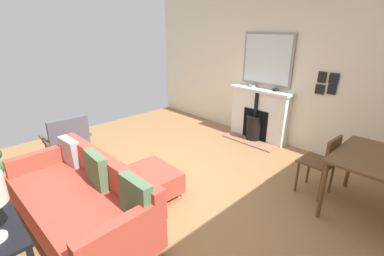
% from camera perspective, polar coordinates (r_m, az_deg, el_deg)
% --- Properties ---
extents(ground_plane, '(5.51, 6.26, 0.01)m').
position_cam_1_polar(ground_plane, '(3.86, -6.50, -13.08)').
color(ground_plane, olive).
extents(wall_left, '(0.12, 6.26, 2.71)m').
position_cam_1_polar(wall_left, '(5.39, 17.08, 11.51)').
color(wall_left, silver).
rests_on(wall_left, ground).
extents(fireplace, '(0.58, 1.24, 1.02)m').
position_cam_1_polar(fireplace, '(5.47, 13.77, 2.35)').
color(fireplace, '#93664C').
rests_on(fireplace, ground).
extents(mirror_over_mantel, '(0.04, 1.02, 0.95)m').
position_cam_1_polar(mirror_over_mantel, '(5.36, 15.55, 13.75)').
color(mirror_over_mantel, gray).
extents(mantel_bowl_near, '(0.14, 0.14, 0.04)m').
position_cam_1_polar(mantel_bowl_near, '(5.47, 12.59, 8.67)').
color(mantel_bowl_near, '#9E9384').
rests_on(mantel_bowl_near, fireplace).
extents(mantel_bowl_far, '(0.11, 0.11, 0.04)m').
position_cam_1_polar(mantel_bowl_far, '(5.22, 17.16, 7.71)').
color(mantel_bowl_far, black).
rests_on(mantel_bowl_far, fireplace).
extents(sofa, '(0.94, 2.00, 0.82)m').
position_cam_1_polar(sofa, '(3.31, -22.02, -13.82)').
color(sofa, '#B2B2B7').
rests_on(sofa, ground).
extents(ottoman, '(0.69, 0.74, 0.36)m').
position_cam_1_polar(ottoman, '(3.67, -9.03, -10.97)').
color(ottoman, '#B2B2B7').
rests_on(ottoman, ground).
extents(armchair_accent, '(0.71, 0.62, 0.81)m').
position_cam_1_polar(armchair_accent, '(4.83, -24.78, -1.71)').
color(armchair_accent, brown).
rests_on(armchair_accent, ground).
extents(dining_table, '(1.04, 0.86, 0.76)m').
position_cam_1_polar(dining_table, '(3.73, 34.48, -6.51)').
color(dining_table, brown).
rests_on(dining_table, ground).
extents(dining_chair_near_fireplace, '(0.42, 0.42, 0.85)m').
position_cam_1_polar(dining_chair_near_fireplace, '(3.90, 25.92, -6.14)').
color(dining_chair_near_fireplace, brown).
rests_on(dining_chair_near_fireplace, ground).
extents(photo_gallery_row, '(0.02, 0.33, 0.37)m').
position_cam_1_polar(photo_gallery_row, '(4.94, 26.49, 8.39)').
color(photo_gallery_row, black).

